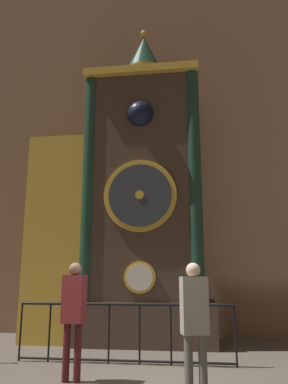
# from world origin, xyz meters

# --- Properties ---
(cathedral_back_wall) EXTENTS (24.00, 0.32, 15.20)m
(cathedral_back_wall) POSITION_xyz_m (-0.09, 5.28, 7.59)
(cathedral_back_wall) COLOR #846047
(cathedral_back_wall) RESTS_ON ground_plane
(clock_tower) EXTENTS (4.63, 1.79, 8.40)m
(clock_tower) POSITION_xyz_m (-0.93, 3.91, 3.35)
(clock_tower) COLOR #423328
(clock_tower) RESTS_ON ground_plane
(railing_fence) EXTENTS (4.07, 0.05, 1.07)m
(railing_fence) POSITION_xyz_m (-0.54, 1.82, 0.59)
(railing_fence) COLOR black
(railing_fence) RESTS_ON ground_plane
(visitor_near) EXTENTS (0.37, 0.27, 1.78)m
(visitor_near) POSITION_xyz_m (-1.11, 0.55, 1.07)
(visitor_near) COLOR #461518
(visitor_near) RESTS_ON ground_plane
(visitor_far) EXTENTS (0.39, 0.30, 1.74)m
(visitor_far) POSITION_xyz_m (0.77, -0.22, 1.04)
(visitor_far) COLOR #58554F
(visitor_far) RESTS_ON ground_plane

